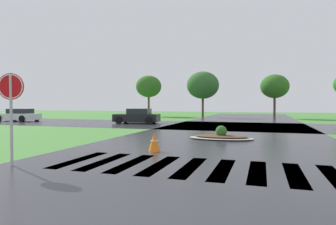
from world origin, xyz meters
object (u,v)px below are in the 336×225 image
Objects in this scene: traffic_cone at (154,142)px; drainage_pipe_stack at (140,118)px; stop_sign at (11,97)px; car_blue_compact at (18,115)px; car_white_sedan at (137,116)px; median_island at (221,136)px.

drainage_pipe_stack is at bearing 114.89° from traffic_cone.
stop_sign is 3.73× the size of traffic_cone.
car_blue_compact is 12.75m from car_white_sedan.
traffic_cone is at bearing 148.19° from car_blue_compact.
traffic_cone is at bearing -112.09° from median_island.
traffic_cone is at bearing 108.89° from car_white_sedan.
stop_sign is 20.74m from drainage_pipe_stack.
stop_sign is 18.18m from car_white_sedan.
traffic_cone is (7.67, -16.54, -0.04)m from drainage_pipe_stack.
drainage_pipe_stack is at bearing -162.78° from car_blue_compact.
car_white_sedan is at bearing 116.09° from traffic_cone.
median_island is 0.71× the size of car_blue_compact.
car_white_sedan is at bearing -72.52° from drainage_pipe_stack.
drainage_pipe_stack reaches higher than median_island.
car_white_sedan reaches higher than car_blue_compact.
stop_sign is at bearing -129.89° from traffic_cone.
car_blue_compact is at bearing 145.72° from traffic_cone.
median_island is 0.77× the size of car_white_sedan.
traffic_cone is (19.64, -13.39, -0.25)m from car_blue_compact.
median_island is 4.96m from traffic_cone.
car_white_sedan is at bearing 85.61° from stop_sign.
car_blue_compact is (-16.62, 16.99, -1.38)m from stop_sign.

